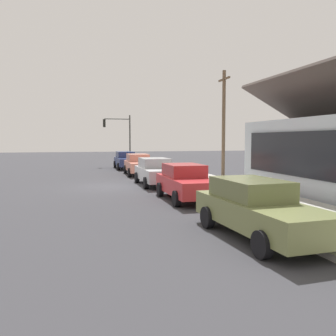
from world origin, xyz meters
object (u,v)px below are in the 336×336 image
Objects in this scene: car_coral at (138,164)px; car_olive at (257,208)px; car_silver at (156,171)px; fire_hydrant_red at (169,172)px; utility_pole_wooden at (224,122)px; traffic_light_main at (120,132)px; car_navy at (126,160)px; car_cherry at (186,182)px.

car_coral is 0.95× the size of car_olive.
car_silver is 0.94× the size of car_olive.
car_silver is 3.10m from fire_hydrant_red.
utility_pole_wooden is (3.61, 5.45, 3.11)m from car_coral.
traffic_light_main reaches higher than fire_hydrant_red.
utility_pole_wooden is at bearing 91.36° from fire_hydrant_red.
car_olive is at bearing 0.80° from car_silver.
fire_hydrant_red is at bearing 150.25° from car_silver.
utility_pole_wooden is at bearing 116.56° from car_silver.
car_coral is at bearing -123.54° from utility_pole_wooden.
car_navy is at bearing -176.91° from car_coral.
car_coral is 1.00× the size of car_silver.
car_navy is 1.03× the size of car_silver.
utility_pole_wooden is (9.69, 5.58, 3.11)m from car_navy.
utility_pole_wooden reaches higher than traffic_light_main.
car_navy and car_cherry have the same top height.
fire_hydrant_red is (-8.23, 1.37, -0.32)m from car_cherry.
car_cherry is (18.01, 0.21, -0.00)m from car_navy.
car_coral is at bearing 1.25° from traffic_light_main.
car_cherry is at bearing 1.50° from car_silver.
car_cherry is at bearing 1.06° from car_navy.
car_coral is 1.05× the size of car_cherry.
car_olive is 28.37m from traffic_light_main.
car_silver and car_cherry have the same top height.
car_navy is 4.63m from traffic_light_main.
car_cherry is 10.39m from utility_pole_wooden.
car_coral is 3.99m from fire_hydrant_red.
car_coral is 0.63× the size of utility_pole_wooden.
utility_pole_wooden is at bearing 22.80° from traffic_light_main.
fire_hydrant_red is (-2.68, 1.53, -0.32)m from car_silver.
traffic_light_main is (-28.25, -0.32, 2.67)m from car_olive.
car_coral is (6.08, 0.14, -0.00)m from car_navy.
car_coral is 18.39m from car_olive.
car_navy is at bearing -150.04° from utility_pole_wooden.
car_olive is 16.02m from utility_pole_wooden.
car_cherry is at bearing -9.44° from fire_hydrant_red.
car_silver is (12.46, 0.06, 0.00)m from car_navy.
traffic_light_main is (-9.85, -0.21, 2.68)m from car_coral.
traffic_light_main is (-16.24, -0.13, 2.68)m from car_silver.
traffic_light_main is at bearing -179.63° from car_silver.
car_coral is at bearing -179.89° from car_cherry.
car_navy and car_silver have the same top height.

